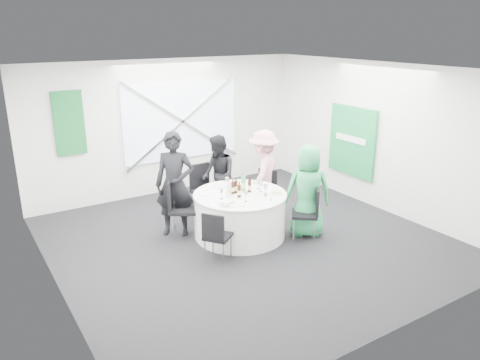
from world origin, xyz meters
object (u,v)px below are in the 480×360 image
chair_back (203,186)px  chair_back_left (178,204)px  chair_back_right (265,189)px  person_man_back (218,175)px  banquet_table (240,215)px  person_woman_green (308,191)px  person_man_back_left (175,184)px  person_woman_pink (263,172)px  chair_front_right (310,209)px  green_water_bottle (243,184)px  clear_water_bottle (229,190)px  chair_front_left (216,234)px

chair_back → chair_back_left: size_ratio=0.97×
chair_back_right → person_man_back: size_ratio=0.57×
banquet_table → person_woman_green: size_ratio=0.99×
chair_back_right → person_man_back_left: person_man_back_left is taller
banquet_table → person_woman_green: bearing=-30.0°
chair_back → chair_back_left: 1.05m
person_woman_pink → person_man_back: bearing=-63.3°
chair_front_right → person_woman_green: bearing=-167.3°
banquet_table → chair_back: bearing=93.2°
person_man_back_left → green_water_bottle: size_ratio=5.62×
person_man_back → person_woman_green: size_ratio=0.96×
person_man_back_left → green_water_bottle: 1.15m
green_water_bottle → chair_back_right: bearing=30.1°
chair_back_right → clear_water_bottle: size_ratio=3.24×
banquet_table → chair_back: 1.20m
person_woman_pink → person_woman_green: 1.24m
person_woman_pink → person_woman_green: bearing=56.0°
person_man_back_left → clear_water_bottle: person_man_back_left is taller
chair_front_right → person_man_back_left: 2.28m
chair_front_left → clear_water_bottle: 0.94m
person_man_back_left → person_woman_pink: (1.83, 0.02, -0.10)m
green_water_bottle → clear_water_bottle: 0.36m
chair_front_left → person_man_back_left: 1.34m
person_woman_pink → person_woman_green: size_ratio=1.02×
banquet_table → chair_back_right: (0.91, 0.54, 0.13)m
person_man_back_left → chair_front_left: bearing=-50.6°
person_man_back → chair_front_right: bearing=31.9°
chair_front_right → person_woman_pink: (0.05, 1.41, 0.27)m
banquet_table → chair_back: (-0.07, 1.19, 0.19)m
person_woman_pink → chair_back_left: bearing=-31.0°
chair_back_left → clear_water_bottle: bearing=-97.7°
person_woman_green → chair_back: bearing=-29.1°
chair_back_left → green_water_bottle: (1.01, -0.45, 0.30)m
person_man_back → clear_water_bottle: size_ratio=5.65×
chair_back_left → person_woman_pink: person_woman_pink is taller
banquet_table → person_man_back: size_ratio=1.03×
chair_back_left → person_woman_pink: size_ratio=0.63×
chair_front_right → green_water_bottle: (-0.78, 0.82, 0.36)m
chair_back → person_man_back_left: 1.02m
person_woman_green → green_water_bottle: (-0.86, 0.66, 0.10)m
chair_back → clear_water_bottle: bearing=-100.5°
person_woman_green → clear_water_bottle: bearing=4.8°
chair_front_left → person_woman_pink: bearing=-90.9°
chair_back → person_woman_green: person_woman_green is taller
person_man_back → clear_water_bottle: bearing=-10.6°
chair_front_right → chair_front_left: 1.73m
chair_back → clear_water_bottle: size_ratio=3.63×
chair_back_left → person_man_back: person_man_back is taller
chair_back → chair_front_right: 2.15m
chair_back_left → chair_front_left: 1.16m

